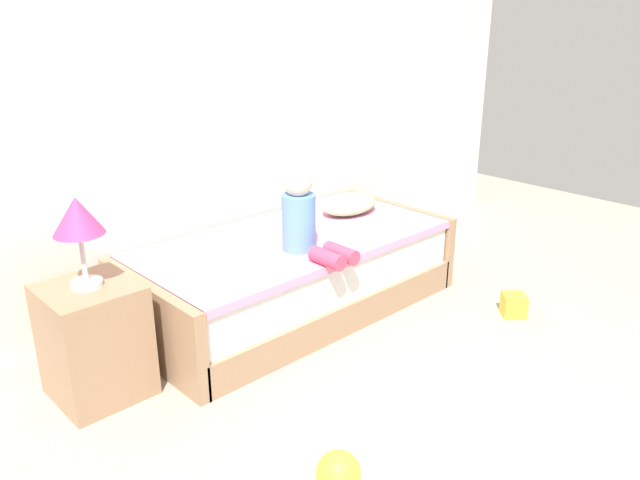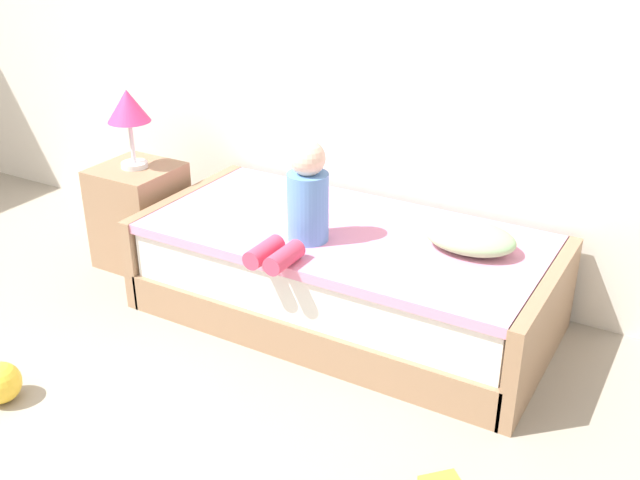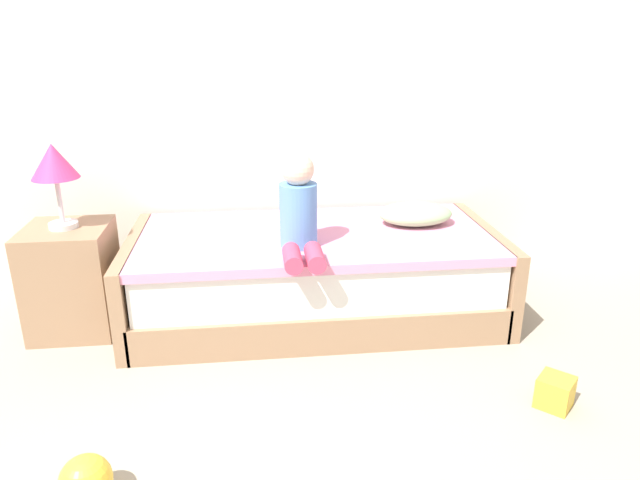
{
  "view_description": "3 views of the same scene",
  "coord_description": "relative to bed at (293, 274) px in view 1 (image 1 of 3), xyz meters",
  "views": [
    {
      "loc": [
        -1.76,
        -0.84,
        1.88
      ],
      "look_at": [
        0.68,
        1.75,
        0.55
      ],
      "focal_mm": 35.57,
      "sensor_mm": 36.0,
      "label": 1
    },
    {
      "loc": [
        2.27,
        -1.0,
        2.07
      ],
      "look_at": [
        0.68,
        1.75,
        0.55
      ],
      "focal_mm": 41.97,
      "sensor_mm": 36.0,
      "label": 2
    },
    {
      "loc": [
        0.35,
        -1.1,
        1.59
      ],
      "look_at": [
        0.68,
        1.75,
        0.55
      ],
      "focal_mm": 32.52,
      "sensor_mm": 36.0,
      "label": 3
    }
  ],
  "objects": [
    {
      "name": "nightstand",
      "position": [
        -1.35,
        -0.04,
        0.05
      ],
      "size": [
        0.44,
        0.44,
        0.6
      ],
      "primitive_type": "cube",
      "color": "#997556",
      "rests_on": "ground"
    },
    {
      "name": "bed",
      "position": [
        0.0,
        0.0,
        0.0
      ],
      "size": [
        2.11,
        1.0,
        0.5
      ],
      "color": "#997556",
      "rests_on": "ground"
    },
    {
      "name": "wall_rear",
      "position": [
        -0.68,
        0.6,
        1.2
      ],
      "size": [
        7.2,
        0.1,
        2.9
      ],
      "primitive_type": "cube",
      "color": "silver",
      "rests_on": "ground"
    },
    {
      "name": "child_figure",
      "position": [
        -0.11,
        -0.23,
        0.46
      ],
      "size": [
        0.2,
        0.51,
        0.5
      ],
      "color": "#598CD1",
      "rests_on": "bed"
    },
    {
      "name": "toy_ball",
      "position": [
        -0.97,
        -1.38,
        -0.15
      ],
      "size": [
        0.19,
        0.19,
        0.19
      ],
      "primitive_type": "sphere",
      "color": "yellow",
      "rests_on": "ground"
    },
    {
      "name": "pillow",
      "position": [
        0.61,
        0.1,
        0.32
      ],
      "size": [
        0.44,
        0.3,
        0.13
      ],
      "primitive_type": "ellipsoid",
      "color": "#99CC8C",
      "rests_on": "bed"
    },
    {
      "name": "table_lamp",
      "position": [
        -1.35,
        -0.04,
        0.69
      ],
      "size": [
        0.24,
        0.24,
        0.45
      ],
      "color": "silver",
      "rests_on": "nightstand"
    },
    {
      "name": "toy_block",
      "position": [
        0.96,
        -1.04,
        -0.17
      ],
      "size": [
        0.2,
        0.2,
        0.14
      ],
      "primitive_type": "cube",
      "rotation": [
        0.0,
        0.0,
        0.8
      ],
      "color": "yellow",
      "rests_on": "ground"
    }
  ]
}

